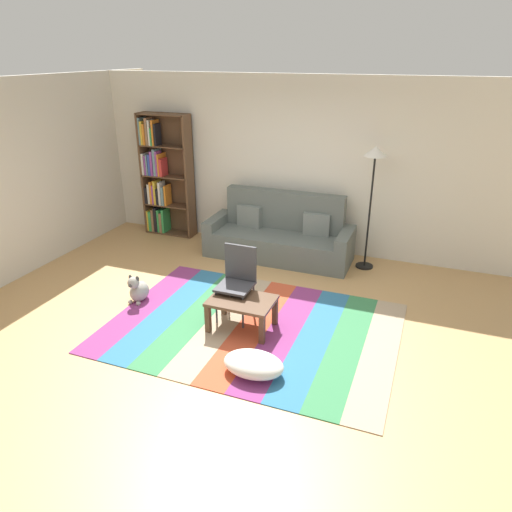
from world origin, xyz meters
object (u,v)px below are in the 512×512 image
folding_chair (238,276)px  bookshelf (161,178)px  dog (138,290)px  standing_lamp (374,168)px  tv_remote (236,294)px  pouf (254,364)px  couch (280,236)px  coffee_table (242,304)px

folding_chair → bookshelf: bearing=165.6°
dog → bookshelf: bearing=113.5°
standing_lamp → folding_chair: bearing=-121.2°
dog → tv_remote: 1.42m
pouf → folding_chair: folding_chair is taller
couch → standing_lamp: (1.33, 0.07, 1.17)m
dog → coffee_table: bearing=-4.7°
couch → coffee_table: bearing=-82.9°
dog → standing_lamp: standing_lamp is taller
coffee_table → standing_lamp: standing_lamp is taller
folding_chair → coffee_table: bearing=-29.5°
bookshelf → tv_remote: bearing=-44.7°
bookshelf → couch: bearing=-7.1°
coffee_table → pouf: bearing=-59.7°
standing_lamp → couch: bearing=-177.0°
tv_remote → coffee_table: bearing=1.2°
pouf → tv_remote: (-0.55, 0.83, 0.28)m
couch → dog: couch is taller
coffee_table → pouf: 0.89m
coffee_table → pouf: (0.44, -0.75, -0.20)m
dog → pouf: bearing=-24.2°
dog → folding_chair: size_ratio=0.44×
bookshelf → coffee_table: bearing=-44.4°
couch → dog: 2.41m
coffee_table → bookshelf: bearing=135.6°
dog → folding_chair: folding_chair is taller
coffee_table → tv_remote: bearing=144.1°
couch → bookshelf: (-2.25, 0.28, 0.66)m
bookshelf → coffee_table: size_ratio=2.79×
coffee_table → dog: dog is taller
bookshelf → standing_lamp: bearing=-3.4°
coffee_table → standing_lamp: size_ratio=0.41×
pouf → standing_lamp: bearing=78.4°
pouf → standing_lamp: size_ratio=0.35×
tv_remote → folding_chair: folding_chair is taller
pouf → coffee_table: bearing=120.3°
folding_chair → standing_lamp: bearing=87.5°
bookshelf → tv_remote: size_ratio=13.82×
pouf → dog: (-1.95, 0.88, 0.04)m
pouf → couch: bearing=103.6°
bookshelf → standing_lamp: (3.58, -0.21, 0.52)m
bookshelf → dog: size_ratio=5.22×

